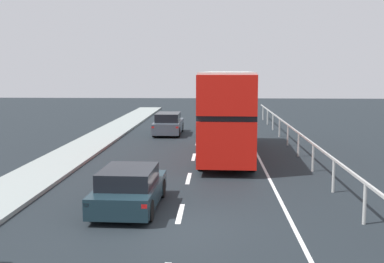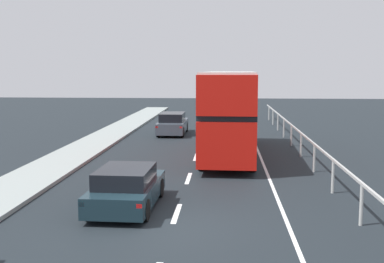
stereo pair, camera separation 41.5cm
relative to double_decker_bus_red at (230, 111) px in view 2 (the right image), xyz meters
name	(u,v)px [view 2 (the right image)]	position (x,y,z in m)	size (l,w,h in m)	color
ground_plane	(173,226)	(-1.67, -10.93, -2.30)	(75.88, 120.00, 0.10)	black
lane_paint_markings	(238,164)	(0.37, -2.29, -2.25)	(3.35, 46.00, 0.01)	silver
bridge_side_railing	(307,143)	(3.55, -1.93, -1.28)	(0.10, 42.00, 1.22)	#B5B5B1
double_decker_bus_red	(230,111)	(0.00, 0.00, 0.00)	(2.78, 10.60, 4.21)	red
hatchback_car_near	(127,188)	(-3.29, -9.44, -1.62)	(1.92, 4.05, 1.30)	#172932
sedan_car_ahead	(173,124)	(-3.75, 7.79, -1.56)	(1.80, 4.34, 1.45)	#404C57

